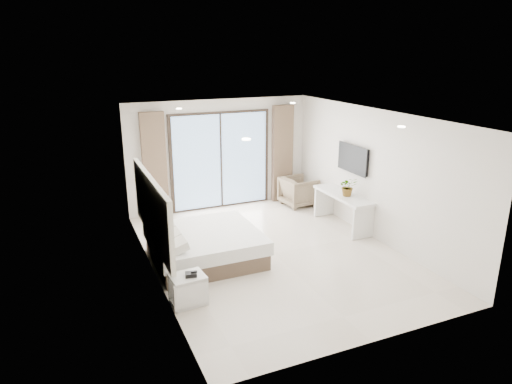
# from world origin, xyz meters

# --- Properties ---
(ground) EXTENTS (6.20, 6.20, 0.00)m
(ground) POSITION_xyz_m (0.00, 0.00, 0.00)
(ground) COLOR beige
(ground) RESTS_ON ground
(room_shell) EXTENTS (4.62, 6.22, 2.72)m
(room_shell) POSITION_xyz_m (-0.20, 0.79, 1.58)
(room_shell) COLOR silver
(room_shell) RESTS_ON ground
(bed) EXTENTS (1.97, 1.88, 0.69)m
(bed) POSITION_xyz_m (-1.32, 0.28, 0.29)
(bed) COLOR brown
(bed) RESTS_ON ground
(nightstand) EXTENTS (0.55, 0.47, 0.47)m
(nightstand) POSITION_xyz_m (-2.02, -1.11, 0.24)
(nightstand) COLOR silver
(nightstand) RESTS_ON ground
(phone) EXTENTS (0.20, 0.17, 0.06)m
(phone) POSITION_xyz_m (-1.97, -1.16, 0.51)
(phone) COLOR black
(phone) RESTS_ON nightstand
(console_desk) EXTENTS (0.54, 1.71, 0.77)m
(console_desk) POSITION_xyz_m (2.04, 0.70, 0.57)
(console_desk) COLOR silver
(console_desk) RESTS_ON ground
(plant) EXTENTS (0.49, 0.52, 0.33)m
(plant) POSITION_xyz_m (2.04, 0.55, 0.93)
(plant) COLOR #33662D
(plant) RESTS_ON console_desk
(armchair) EXTENTS (0.81, 0.85, 0.81)m
(armchair) POSITION_xyz_m (1.85, 2.40, 0.40)
(armchair) COLOR #806753
(armchair) RESTS_ON ground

